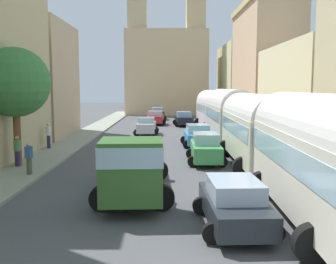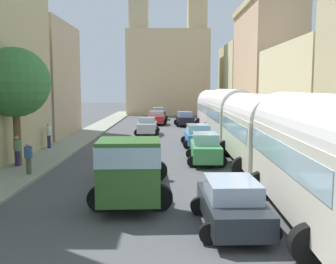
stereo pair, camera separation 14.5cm
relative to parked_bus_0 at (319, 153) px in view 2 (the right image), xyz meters
name	(u,v)px [view 2 (the right image)]	position (x,y,z in m)	size (l,w,h in m)	color
ground_plane	(168,138)	(-4.60, 20.50, -2.23)	(154.00, 154.00, 0.00)	#4A4B4E
sidewalk_left	(81,138)	(-11.85, 20.50, -2.16)	(2.50, 70.00, 0.14)	gray
sidewalk_right	(255,138)	(2.65, 20.50, -2.16)	(2.50, 70.00, 0.14)	gray
building_left_2	(39,80)	(-15.65, 21.91, 2.60)	(5.09, 9.10, 9.67)	tan
building_right_2	(305,94)	(5.94, 18.29, 1.52)	(4.08, 13.53, 7.50)	beige
building_right_3	(266,65)	(6.44, 32.79, 4.56)	(5.58, 13.65, 13.53)	tan
building_right_4	(243,81)	(6.73, 47.39, 3.02)	(5.67, 14.35, 10.50)	#C9C38C
distant_church	(168,68)	(-4.60, 50.64, 5.12)	(12.68, 7.80, 20.41)	#CAAE86
parked_bus_0	(319,153)	(0.00, 0.00, 0.00)	(3.47, 9.39, 4.05)	beige
parked_bus_1	(254,126)	(0.00, 9.00, -0.08)	(3.28, 9.33, 3.90)	beige
parked_bus_2	(228,113)	(0.00, 18.00, 0.03)	(3.34, 9.40, 4.10)	beige
parked_bus_3	(214,108)	(0.00, 27.00, -0.04)	(3.46, 8.52, 3.96)	silver
cargo_truck_0	(132,167)	(-5.95, 2.54, -0.97)	(3.12, 7.44, 2.51)	#2F5A24
car_0	(147,126)	(-6.47, 23.13, -1.45)	(2.20, 3.63, 1.55)	silver
car_1	(156,118)	(-5.92, 32.52, -1.44)	(2.45, 3.73, 1.57)	#AA2526
car_2	(159,113)	(-5.83, 40.06, -1.43)	(2.37, 4.14, 1.60)	#292C2D
car_3	(232,204)	(-2.68, -0.36, -1.49)	(2.35, 4.00, 1.48)	#22272D
car_4	(205,148)	(-2.50, 9.88, -1.40)	(2.18, 4.11, 1.69)	#429953
car_5	(198,135)	(-2.44, 16.11, -1.45)	(2.41, 3.85, 1.58)	#3887CF
car_6	(185,119)	(-2.75, 31.19, -1.44)	(2.43, 4.09, 1.59)	black
pedestrian_1	(49,135)	(-12.63, 14.31, -1.18)	(0.45, 0.45, 1.85)	#26234D
pedestrian_2	(28,157)	(-11.19, 6.39, -1.30)	(0.51, 0.51, 1.66)	#47533E
pedestrian_3	(17,150)	(-12.45, 8.31, -1.25)	(0.47, 0.47, 1.74)	#2E244E
roadside_tree_1	(15,83)	(-12.50, 8.52, 2.23)	(3.60, 3.60, 6.29)	brown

